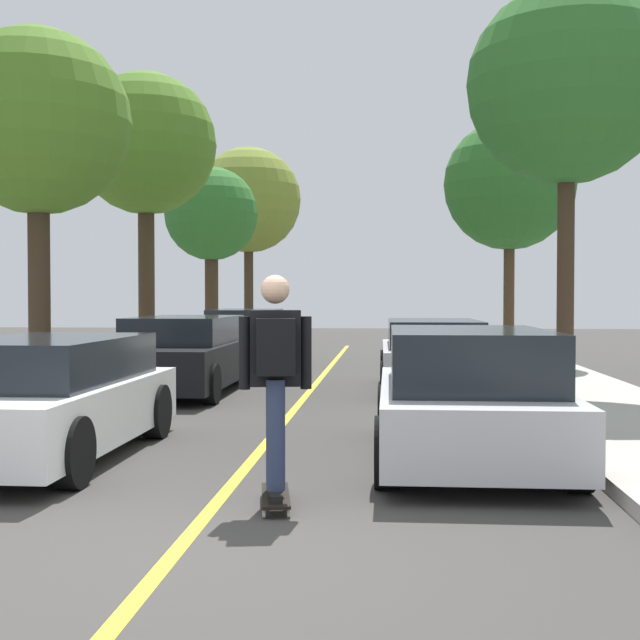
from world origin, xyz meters
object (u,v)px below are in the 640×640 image
(parked_car_left_nearest, at_px, (42,397))
(parked_car_right_near, at_px, (433,355))
(street_tree_left_farthest, at_px, (249,201))
(street_tree_right_nearest, at_px, (567,86))
(parked_car_right_nearest, at_px, (468,396))
(street_tree_left_nearest, at_px, (38,124))
(street_tree_left_near, at_px, (146,146))
(street_tree_left_far, at_px, (211,216))
(street_tree_right_near, at_px, (510,185))
(fire_hydrant, at_px, (60,374))
(skateboard, at_px, (275,496))
(skateboarder, at_px, (275,370))
(parked_car_left_near, at_px, (184,355))
(parked_car_left_far, at_px, (246,336))

(parked_car_left_nearest, xyz_separation_m, parked_car_right_near, (4.41, 6.73, 0.01))
(street_tree_left_farthest, bearing_deg, parked_car_left_nearest, -85.48)
(parked_car_left_nearest, relative_size, street_tree_right_nearest, 0.63)
(parked_car_right_nearest, relative_size, street_tree_left_nearest, 0.70)
(street_tree_left_near, bearing_deg, street_tree_left_far, 90.00)
(street_tree_left_farthest, bearing_deg, parked_car_right_near, -70.78)
(parked_car_right_near, xyz_separation_m, street_tree_right_near, (1.98, 4.63, 3.62))
(street_tree_left_near, bearing_deg, street_tree_right_nearest, -33.65)
(street_tree_left_far, relative_size, fire_hydrant, 8.06)
(parked_car_left_nearest, height_order, skateboard, parked_car_left_nearest)
(parked_car_left_nearest, bearing_deg, parked_car_right_nearest, 2.06)
(skateboarder, bearing_deg, street_tree_left_near, 110.47)
(parked_car_left_near, xyz_separation_m, parked_car_right_nearest, (4.41, -5.96, 0.01))
(parked_car_right_near, height_order, street_tree_left_nearest, street_tree_left_nearest)
(street_tree_left_farthest, bearing_deg, street_tree_left_nearest, -90.00)
(street_tree_left_nearest, bearing_deg, street_tree_right_nearest, 3.23)
(street_tree_right_nearest, xyz_separation_m, skateboarder, (-3.68, -6.98, -3.89))
(street_tree_right_nearest, distance_m, skateboard, 9.27)
(street_tree_left_far, bearing_deg, parked_car_left_near, -80.45)
(street_tree_left_near, relative_size, street_tree_right_nearest, 1.04)
(parked_car_right_nearest, height_order, street_tree_left_far, street_tree_left_far)
(parked_car_right_near, relative_size, skateboard, 5.01)
(parked_car_left_nearest, bearing_deg, parked_car_right_near, 56.80)
(street_tree_left_near, xyz_separation_m, street_tree_right_near, (8.37, 0.71, -0.90))
(parked_car_left_nearest, relative_size, parked_car_right_near, 0.94)
(parked_car_right_nearest, xyz_separation_m, street_tree_left_far, (-6.39, 17.74, 3.58))
(fire_hydrant, distance_m, skateboarder, 7.46)
(parked_car_left_nearest, xyz_separation_m, parked_car_right_nearest, (4.41, 0.16, 0.04))
(parked_car_left_near, distance_m, fire_hydrant, 2.41)
(street_tree_left_near, distance_m, street_tree_left_far, 7.29)
(parked_car_left_far, relative_size, parked_car_right_near, 1.07)
(parked_car_left_near, bearing_deg, street_tree_right_nearest, -9.16)
(street_tree_left_far, bearing_deg, street_tree_left_nearest, -90.00)
(parked_car_right_near, distance_m, fire_hydrant, 6.41)
(street_tree_left_far, distance_m, skateboard, 20.73)
(street_tree_right_near, bearing_deg, parked_car_right_near, -113.14)
(street_tree_left_near, height_order, street_tree_right_near, street_tree_left_near)
(parked_car_right_nearest, relative_size, skateboarder, 2.31)
(street_tree_left_nearest, height_order, street_tree_left_farthest, street_tree_left_farthest)
(street_tree_right_nearest, relative_size, street_tree_right_near, 1.14)
(parked_car_left_far, height_order, skateboard, parked_car_left_far)
(parked_car_left_far, distance_m, skateboarder, 14.80)
(parked_car_right_nearest, xyz_separation_m, street_tree_left_near, (-6.39, 10.50, 4.49))
(street_tree_right_near, height_order, skateboard, street_tree_right_near)
(parked_car_left_far, height_order, fire_hydrant, parked_car_left_far)
(street_tree_left_nearest, relative_size, skateboarder, 3.32)
(fire_hydrant, bearing_deg, parked_car_right_nearest, -34.68)
(parked_car_right_near, distance_m, street_tree_left_far, 13.36)
(street_tree_left_near, xyz_separation_m, street_tree_left_far, (0.00, 7.24, -0.91))
(parked_car_right_nearest, relative_size, skateboard, 4.69)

